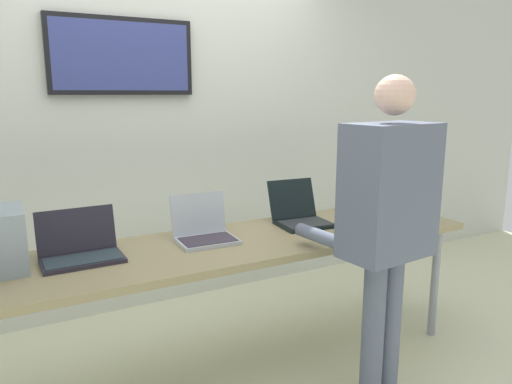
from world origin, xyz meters
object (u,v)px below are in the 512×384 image
at_px(laptop_station_0, 80,248).
at_px(laptop_station_1, 204,230).
at_px(laptop_station_2, 300,214).
at_px(workbench, 234,250).
at_px(laptop_station_3, 384,204).
at_px(person, 386,215).
at_px(coffee_mug, 372,225).

relative_size(laptop_station_0, laptop_station_1, 1.17).
distance_m(laptop_station_1, laptop_station_2, 0.66).
xyz_separation_m(laptop_station_0, laptop_station_1, (0.65, 0.00, 0.00)).
height_order(workbench, laptop_station_3, laptop_station_3).
bearing_deg(workbench, laptop_station_2, 14.43).
relative_size(laptop_station_2, person, 0.22).
height_order(workbench, laptop_station_0, laptop_station_0).
relative_size(workbench, laptop_station_1, 8.78).
height_order(laptop_station_0, laptop_station_2, laptop_station_2).
bearing_deg(person, laptop_station_1, 132.14).
relative_size(workbench, laptop_station_0, 7.50).
height_order(laptop_station_3, coffee_mug, laptop_station_3).
distance_m(laptop_station_3, coffee_mug, 0.55).
bearing_deg(laptop_station_1, person, -47.86).
distance_m(workbench, laptop_station_0, 0.80).
xyz_separation_m(workbench, laptop_station_2, (0.52, 0.13, 0.11)).
height_order(laptop_station_0, laptop_station_1, laptop_station_1).
bearing_deg(laptop_station_2, coffee_mug, -57.27).
height_order(laptop_station_2, person, person).
bearing_deg(laptop_station_1, laptop_station_3, 0.66).
xyz_separation_m(laptop_station_0, laptop_station_2, (1.30, 0.04, 0.00)).
distance_m(laptop_station_0, coffee_mug, 1.58).
bearing_deg(workbench, laptop_station_1, 146.30).
relative_size(workbench, laptop_station_3, 7.66).
bearing_deg(person, laptop_station_0, 151.24).
bearing_deg(laptop_station_0, laptop_station_2, 1.94).
bearing_deg(laptop_station_3, laptop_station_1, -179.34).
relative_size(laptop_station_0, laptop_station_3, 1.02).
distance_m(laptop_station_0, laptop_station_3, 1.97).
bearing_deg(laptop_station_1, coffee_mug, -20.85).
relative_size(person, coffee_mug, 16.60).
relative_size(laptop_station_0, person, 0.23).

